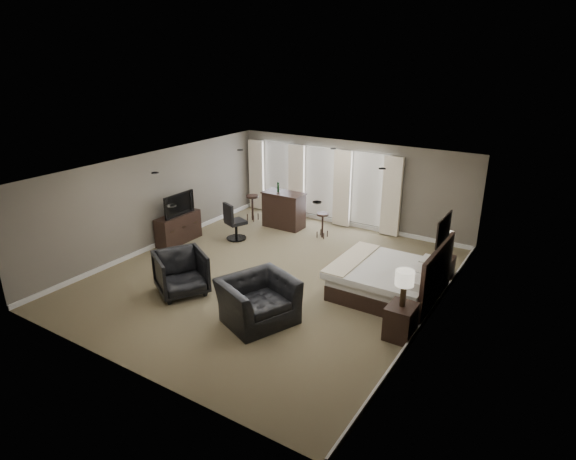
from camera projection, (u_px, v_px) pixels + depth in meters
The scene contains 16 objects.
room at pixel (271, 225), 11.01m from camera, with size 7.60×8.60×2.64m.
window_bay at pixel (319, 184), 14.80m from camera, with size 5.25×0.20×2.30m.
bed at pixel (386, 266), 10.42m from camera, with size 2.15×2.05×1.37m, color silver.
nightstand_near at pixel (401, 321), 8.95m from camera, with size 0.49×0.60×0.66m, color black.
nightstand_far at pixel (444, 268), 11.27m from camera, with size 0.41×0.51×0.55m, color black.
lamp_near at pixel (404, 288), 8.71m from camera, with size 0.34×0.34×0.71m, color beige.
lamp_far at pixel (446, 245), 11.06m from camera, with size 0.30×0.30×0.63m, color beige.
wall_art at pixel (443, 229), 9.49m from camera, with size 0.04×0.96×0.56m, color slate.
dresser at pixel (178, 228), 13.41m from camera, with size 0.45×1.39×0.81m, color black.
tv at pixel (177, 212), 13.24m from camera, with size 1.08×0.62×0.14m, color black.
armchair_near at pixel (258, 294), 9.40m from camera, with size 1.38×0.89×1.20m, color black.
armchair_far at pixel (181, 271), 10.53m from camera, with size 1.02×0.96×1.05m, color black.
bar_counter at pixel (284, 210), 14.51m from camera, with size 1.25×0.65×1.09m, color black.
bar_stool_left at pixel (253, 208), 15.13m from camera, with size 0.39×0.39×0.82m, color black.
bar_stool_right at pixel (322, 225), 13.75m from camera, with size 0.35×0.35×0.73m, color black.
desk_chair at pixel (236, 221), 13.55m from camera, with size 0.56×0.56×1.09m, color black.
Camera 1 is at (5.85, -8.54, 5.07)m, focal length 30.00 mm.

